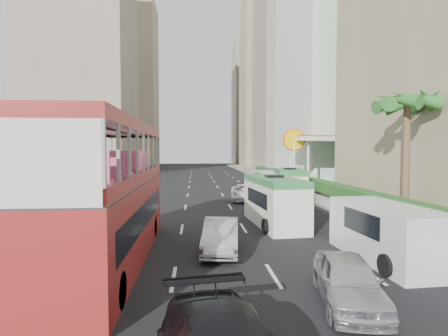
{
  "coord_description": "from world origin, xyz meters",
  "views": [
    {
      "loc": [
        -2.91,
        -12.9,
        4.03
      ],
      "look_at": [
        -1.5,
        4.0,
        3.2
      ],
      "focal_mm": 28.0,
      "sensor_mm": 36.0,
      "label": 1
    }
  ],
  "objects": [
    {
      "name": "ground_plane",
      "position": [
        0.0,
        0.0,
        0.0
      ],
      "size": [
        200.0,
        200.0,
        0.0
      ],
      "primitive_type": "plane",
      "color": "black",
      "rests_on": "ground"
    },
    {
      "name": "double_decker_bus",
      "position": [
        -6.0,
        0.0,
        2.53
      ],
      "size": [
        2.5,
        11.0,
        5.06
      ],
      "primitive_type": "cube",
      "color": "maroon",
      "rests_on": "ground"
    },
    {
      "name": "car_silver_lane_a",
      "position": [
        -1.89,
        0.86,
        0.0
      ],
      "size": [
        1.8,
        4.02,
        1.28
      ],
      "primitive_type": "imported",
      "rotation": [
        0.0,
        0.0,
        -0.12
      ],
      "color": "#B4B7BB",
      "rests_on": "ground"
    },
    {
      "name": "car_silver_lane_b",
      "position": [
        1.09,
        -4.2,
        0.0
      ],
      "size": [
        2.21,
        3.97,
        1.28
      ],
      "primitive_type": "imported",
      "rotation": [
        0.0,
        0.0,
        -0.2
      ],
      "color": "#B4B7BB",
      "rests_on": "ground"
    },
    {
      "name": "van_asset",
      "position": [
        1.08,
        15.14,
        0.0
      ],
      "size": [
        2.59,
        4.8,
        1.28
      ],
      "primitive_type": "imported",
      "rotation": [
        0.0,
        0.0,
        -0.1
      ],
      "color": "silver",
      "rests_on": "ground"
    },
    {
      "name": "minibus_near",
      "position": [
        1.37,
        5.62,
        1.3
      ],
      "size": [
        2.46,
        6.02,
        2.6
      ],
      "primitive_type": "cube",
      "rotation": [
        0.0,
        0.0,
        0.09
      ],
      "color": "silver",
      "rests_on": "ground"
    },
    {
      "name": "minibus_far",
      "position": [
        4.38,
        13.56,
        1.3
      ],
      "size": [
        2.78,
        6.08,
        2.6
      ],
      "primitive_type": "cube",
      "rotation": [
        0.0,
        0.0,
        -0.15
      ],
      "color": "silver",
      "rests_on": "ground"
    },
    {
      "name": "panel_van_near",
      "position": [
        4.1,
        -0.75,
        1.02
      ],
      "size": [
        2.32,
        5.22,
        2.05
      ],
      "primitive_type": "cube",
      "rotation": [
        0.0,
        0.0,
        0.05
      ],
      "color": "silver",
      "rests_on": "ground"
    },
    {
      "name": "panel_van_far",
      "position": [
        4.35,
        21.41,
        1.0
      ],
      "size": [
        2.25,
        5.09,
        2.0
      ],
      "primitive_type": "cube",
      "rotation": [
        0.0,
        0.0,
        0.05
      ],
      "color": "silver",
      "rests_on": "ground"
    },
    {
      "name": "sidewalk",
      "position": [
        9.0,
        25.0,
        0.09
      ],
      "size": [
        6.0,
        120.0,
        0.18
      ],
      "primitive_type": "cube",
      "color": "#99968C",
      "rests_on": "ground"
    },
    {
      "name": "kerb_wall",
      "position": [
        6.2,
        14.0,
        0.68
      ],
      "size": [
        0.3,
        44.0,
        1.0
      ],
      "primitive_type": "cube",
      "color": "silver",
      "rests_on": "sidewalk"
    },
    {
      "name": "hedge",
      "position": [
        6.2,
        14.0,
        1.53
      ],
      "size": [
        1.1,
        44.0,
        0.7
      ],
      "primitive_type": "cube",
      "color": "#2D6626",
      "rests_on": "kerb_wall"
    },
    {
      "name": "palm_tree",
      "position": [
        7.8,
        4.0,
        3.38
      ],
      "size": [
        0.36,
        0.36,
        6.4
      ],
      "primitive_type": "cylinder",
      "color": "brown",
      "rests_on": "sidewalk"
    },
    {
      "name": "shell_station",
      "position": [
        10.0,
        23.0,
        2.75
      ],
      "size": [
        6.5,
        8.0,
        5.5
      ],
      "primitive_type": "cube",
      "color": "silver",
      "rests_on": "ground"
    },
    {
      "name": "tower_mid",
      "position": [
        18.0,
        58.0,
        25.0
      ],
      "size": [
        16.0,
        16.0,
        50.0
      ],
      "primitive_type": "cube",
      "color": "#9F907D",
      "rests_on": "ground"
    },
    {
      "name": "tower_far_a",
      "position": [
        17.0,
        82.0,
        22.0
      ],
      "size": [
        14.0,
        14.0,
        44.0
      ],
      "primitive_type": "cube",
      "color": "tan",
      "rests_on": "ground"
    },
    {
      "name": "tower_far_b",
      "position": [
        17.0,
        104.0,
        20.0
      ],
      "size": [
        14.0,
        14.0,
        40.0
      ],
      "primitive_type": "cube",
      "color": "#9F907D",
      "rests_on": "ground"
    },
    {
      "name": "tower_left_a",
      "position": [
        -24.0,
        55.0,
        26.0
      ],
      "size": [
        18.0,
        18.0,
        52.0
      ],
      "primitive_type": "cube",
      "color": "#9F907D",
      "rests_on": "ground"
    },
    {
      "name": "tower_left_b",
      "position": [
        -22.0,
        90.0,
        23.0
      ],
      "size": [
        16.0,
        16.0,
        46.0
      ],
      "primitive_type": "cube",
      "color": "tan",
      "rests_on": "ground"
    }
  ]
}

